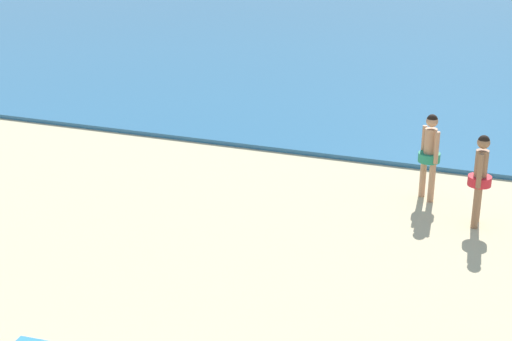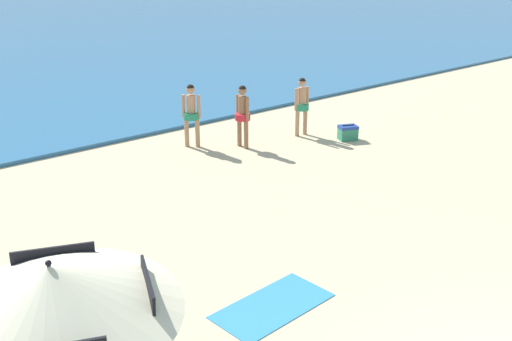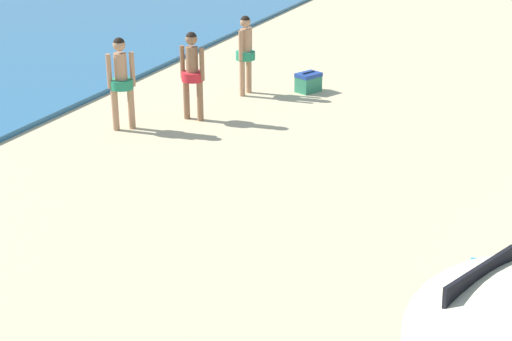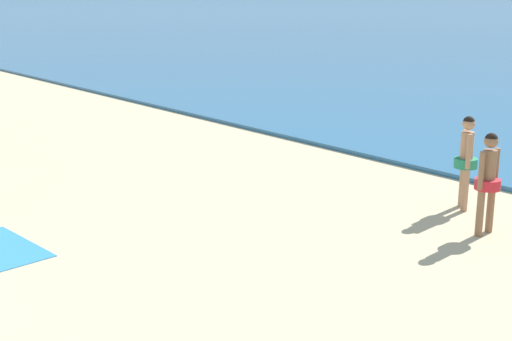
# 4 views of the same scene
# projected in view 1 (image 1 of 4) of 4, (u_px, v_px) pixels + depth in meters

# --- Properties ---
(person_standing_near_shore) EXTENTS (0.41, 0.41, 1.67)m
(person_standing_near_shore) POSITION_uv_depth(u_px,v_px,m) (430.00, 151.00, 14.28)
(person_standing_near_shore) COLOR tan
(person_standing_near_shore) RESTS_ON ground
(person_standing_beside) EXTENTS (0.40, 0.49, 1.65)m
(person_standing_beside) POSITION_uv_depth(u_px,v_px,m) (480.00, 174.00, 13.19)
(person_standing_beside) COLOR #8C6042
(person_standing_beside) RESTS_ON ground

